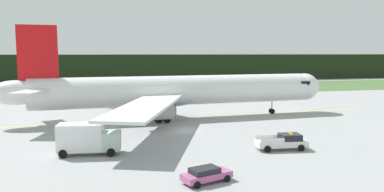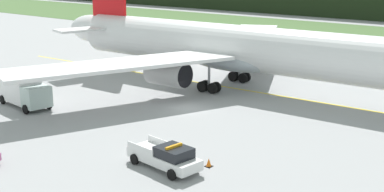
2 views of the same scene
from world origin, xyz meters
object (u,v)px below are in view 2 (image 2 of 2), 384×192
airliner (244,49)px  apron_cone (209,163)px  ops_pickup_truck (166,156)px  catering_truck (23,89)px

airliner → apron_cone: airliner is taller
airliner → ops_pickup_truck: bearing=-69.0°
airliner → ops_pickup_truck: size_ratio=9.41×
catering_truck → airliner: bearing=56.2°
ops_pickup_truck → airliner: bearing=111.0°
catering_truck → apron_cone: size_ratio=11.19×
airliner → apron_cone: (10.74, -20.37, -4.32)m
catering_truck → apron_cone: 23.84m
apron_cone → ops_pickup_truck: bearing=-133.3°
catering_truck → apron_cone: bearing=-2.1°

